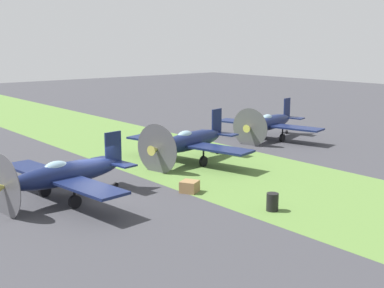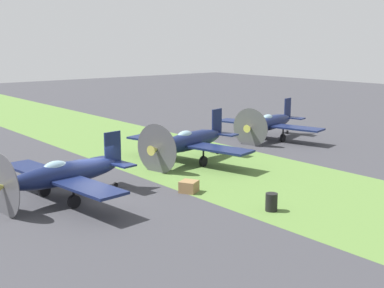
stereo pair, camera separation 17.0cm
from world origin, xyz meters
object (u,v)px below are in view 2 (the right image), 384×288
Objects in this scene: airplane_trail at (270,123)px; fuel_drum at (271,202)px; runway_marker_cone at (116,161)px; airplane_wingman at (189,141)px; supply_crate at (189,187)px; airplane_lead at (63,174)px.

fuel_drum is at bearing 118.94° from airplane_trail.
airplane_wingman is at bearing -122.75° from runway_marker_cone.
supply_crate reaches higher than runway_marker_cone.
airplane_lead reaches higher than runway_marker_cone.
runway_marker_cone is at bearing 43.95° from airplane_wingman.
fuel_drum is (-10.70, 3.40, -1.03)m from airplane_wingman.
runway_marker_cone is at bearing 74.47° from airplane_trail.
airplane_trail is at bearing -47.37° from fuel_drum.
airplane_wingman is 1.04× the size of airplane_trail.
airplane_trail reaches higher than supply_crate.
airplane_trail is (2.25, -10.67, -0.05)m from airplane_wingman.
airplane_wingman is at bearing -82.52° from airplane_lead.
airplane_trail reaches higher than runway_marker_cone.
airplane_wingman is at bearing -38.97° from supply_crate.
airplane_lead is 6.84m from supply_crate.
runway_marker_cone is at bearing -2.03° from supply_crate.
airplane_trail is 21.88× the size of runway_marker_cone.
airplane_trail is at bearing -91.39° from airplane_wingman.
fuel_drum is 13.46m from runway_marker_cone.
airplane_trail is 10.69× the size of supply_crate.
supply_crate is at bearing 12.60° from fuel_drum.
runway_marker_cone is (8.34, -0.30, -0.10)m from supply_crate.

